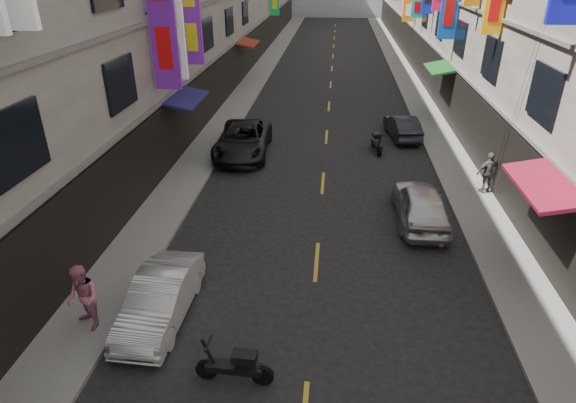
% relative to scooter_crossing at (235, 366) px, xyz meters
% --- Properties ---
extents(sidewalk_left, '(2.00, 90.00, 0.12)m').
position_rel_scooter_crossing_xyz_m(sidewalk_left, '(-4.39, 29.02, -0.38)').
color(sidewalk_left, slate).
rests_on(sidewalk_left, ground).
extents(sidewalk_right, '(2.00, 90.00, 0.12)m').
position_rel_scooter_crossing_xyz_m(sidewalk_right, '(7.61, 29.02, -0.38)').
color(sidewalk_right, slate).
rests_on(sidewalk_right, ground).
extents(street_awnings, '(13.99, 35.20, 0.41)m').
position_rel_scooter_crossing_xyz_m(street_awnings, '(0.35, 13.02, 2.56)').
color(street_awnings, '#165417').
rests_on(street_awnings, ground).
extents(lane_markings, '(0.12, 80.20, 0.01)m').
position_rel_scooter_crossing_xyz_m(lane_markings, '(1.61, 26.02, -0.44)').
color(lane_markings, gold).
rests_on(lane_markings, ground).
extents(scooter_crossing, '(1.80, 0.50, 1.14)m').
position_rel_scooter_crossing_xyz_m(scooter_crossing, '(0.00, 0.00, 0.00)').
color(scooter_crossing, black).
rests_on(scooter_crossing, ground).
extents(scooter_far_right, '(0.59, 1.80, 1.14)m').
position_rel_scooter_crossing_xyz_m(scooter_far_right, '(4.12, 15.10, 0.00)').
color(scooter_far_right, black).
rests_on(scooter_far_right, ground).
extents(car_left_mid, '(1.43, 3.87, 1.27)m').
position_rel_scooter_crossing_xyz_m(car_left_mid, '(-2.39, 1.95, 0.19)').
color(car_left_mid, silver).
rests_on(car_left_mid, ground).
extents(car_left_far, '(2.64, 5.38, 1.47)m').
position_rel_scooter_crossing_xyz_m(car_left_far, '(-2.39, 14.07, 0.29)').
color(car_left_far, black).
rests_on(car_left_far, ground).
extents(car_right_mid, '(1.73, 4.21, 1.43)m').
position_rel_scooter_crossing_xyz_m(car_right_mid, '(5.20, 7.99, 0.27)').
color(car_right_mid, silver).
rests_on(car_right_mid, ground).
extents(car_right_far, '(1.78, 3.80, 1.21)m').
position_rel_scooter_crossing_xyz_m(car_right_far, '(5.61, 17.29, 0.16)').
color(car_right_far, '#25252C').
rests_on(car_right_far, ground).
extents(pedestrian_lfar, '(1.07, 1.03, 1.82)m').
position_rel_scooter_crossing_xyz_m(pedestrian_lfar, '(-4.10, 1.29, 0.59)').
color(pedestrian_lfar, '#C96A88').
rests_on(pedestrian_lfar, sidewalk_left).
extents(pedestrian_rfar, '(1.11, 0.82, 1.70)m').
position_rel_scooter_crossing_xyz_m(pedestrian_rfar, '(8.21, 10.55, 0.53)').
color(pedestrian_rfar, '#58585B').
rests_on(pedestrian_rfar, sidewalk_right).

